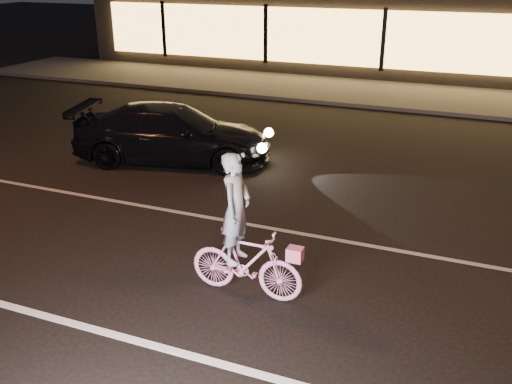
% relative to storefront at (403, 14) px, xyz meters
% --- Properties ---
extents(ground, '(90.00, 90.00, 0.00)m').
position_rel_storefront_xyz_m(ground, '(0.00, -18.97, -2.15)').
color(ground, black).
rests_on(ground, ground).
extents(lane_stripe_near, '(60.00, 0.12, 0.01)m').
position_rel_storefront_xyz_m(lane_stripe_near, '(0.00, -20.47, -2.14)').
color(lane_stripe_near, silver).
rests_on(lane_stripe_near, ground).
extents(lane_stripe_far, '(60.00, 0.10, 0.01)m').
position_rel_storefront_xyz_m(lane_stripe_far, '(0.00, -16.97, -2.14)').
color(lane_stripe_far, gray).
rests_on(lane_stripe_far, ground).
extents(sidewalk, '(30.00, 4.00, 0.12)m').
position_rel_storefront_xyz_m(sidewalk, '(0.00, -5.97, -2.09)').
color(sidewalk, '#383533').
rests_on(sidewalk, ground).
extents(storefront, '(25.40, 8.42, 4.20)m').
position_rel_storefront_xyz_m(storefront, '(0.00, 0.00, 0.00)').
color(storefront, black).
rests_on(storefront, ground).
extents(cyclist, '(1.59, 0.55, 2.00)m').
position_rel_storefront_xyz_m(cyclist, '(0.95, -19.00, -1.44)').
color(cyclist, '#FF3FAA').
rests_on(cyclist, ground).
extents(sedan, '(4.69, 2.79, 1.27)m').
position_rel_storefront_xyz_m(sedan, '(-2.70, -14.50, -1.51)').
color(sedan, black).
rests_on(sedan, ground).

